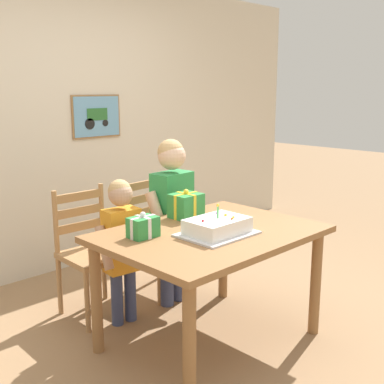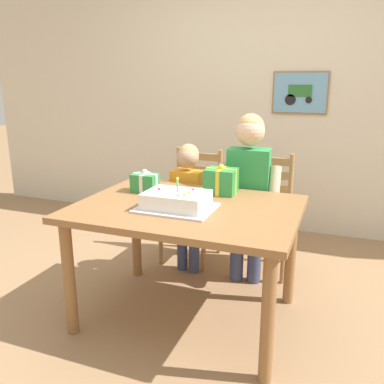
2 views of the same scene
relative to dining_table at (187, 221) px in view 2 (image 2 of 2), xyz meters
The scene contains 10 objects.
ground_plane 0.65m from the dining_table, ahead, with size 20.00×20.00×0.00m, color #997551.
back_wall 1.99m from the dining_table, 89.95° to the left, with size 6.40×0.11×2.60m.
dining_table is the anchor object (origin of this frame).
birthday_cake 0.17m from the dining_table, 110.90° to the right, with size 0.44×0.34×0.19m.
gift_box_red_large 0.40m from the dining_table, 71.71° to the left, with size 0.20×0.18×0.20m.
gift_box_beside_cake 0.45m from the dining_table, 153.12° to the left, with size 0.17×0.13×0.16m.
chair_left 0.95m from the dining_table, 108.70° to the left, with size 0.43×0.43×0.92m.
chair_right 0.95m from the dining_table, 71.42° to the left, with size 0.45×0.45×0.92m.
child_older 0.66m from the dining_table, 69.09° to the left, with size 0.47×0.27×1.26m.
child_younger 0.65m from the dining_table, 110.95° to the left, with size 0.38×0.23×1.02m.
Camera 2 is at (0.86, -2.17, 1.48)m, focal length 38.01 mm.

